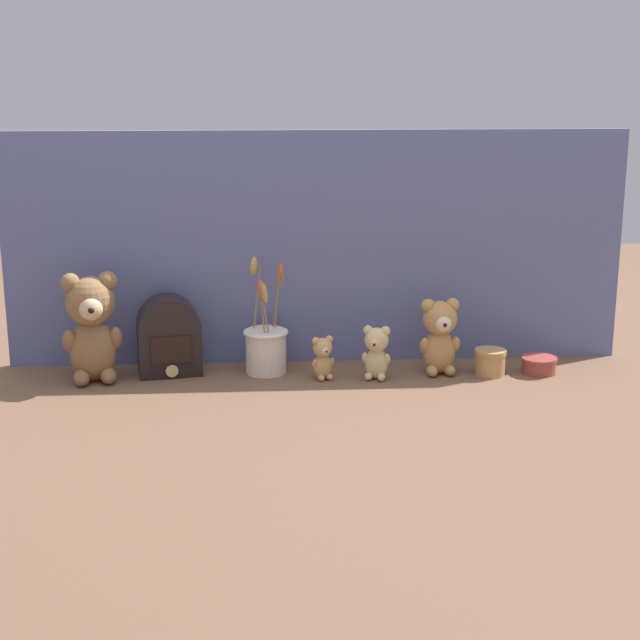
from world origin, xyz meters
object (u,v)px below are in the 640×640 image
teddy_bear_large (92,325)px  vintage_radio (169,337)px  teddy_bear_tiny (323,357)px  flower_vase (266,346)px  decorative_tin_short (539,365)px  teddy_bear_small (376,351)px  teddy_bear_medium (440,335)px  decorative_tin_tall (490,362)px

teddy_bear_large → vintage_radio: size_ratio=1.36×
teddy_bear_large → teddy_bear_tiny: teddy_bear_large is taller
teddy_bear_large → flower_vase: 0.48m
vintage_radio → decorative_tin_short: (1.03, -0.06, -0.08)m
teddy_bear_large → flower_vase: bearing=5.3°
teddy_bear_small → teddy_bear_medium: bearing=11.4°
decorative_tin_tall → teddy_bear_tiny: bearing=-178.8°
flower_vase → vintage_radio: 0.27m
teddy_bear_large → teddy_bear_small: teddy_bear_large is taller
teddy_bear_medium → decorative_tin_tall: bearing=-8.4°
flower_vase → decorative_tin_short: size_ratio=3.26×
decorative_tin_tall → decorative_tin_short: (0.14, 0.01, -0.01)m
teddy_bear_medium → flower_vase: 0.49m
teddy_bear_medium → teddy_bear_small: bearing=-168.6°
teddy_bear_small → decorative_tin_tall: 0.33m
teddy_bear_medium → teddy_bear_tiny: (-0.33, -0.03, -0.05)m
teddy_bear_tiny → vintage_radio: bearing=169.8°
teddy_bear_small → decorative_tin_short: size_ratio=1.50×
decorative_tin_tall → decorative_tin_short: bearing=2.6°
teddy_bear_large → decorative_tin_short: 1.24m
teddy_bear_large → teddy_bear_medium: (0.95, 0.00, -0.05)m
vintage_radio → decorative_tin_tall: bearing=-4.3°
teddy_bear_small → decorative_tin_short: bearing=2.8°
vintage_radio → teddy_bear_medium: bearing=-3.5°
teddy_bear_large → teddy_bear_tiny: bearing=-2.4°
teddy_bear_large → teddy_bear_medium: size_ratio=1.41×
teddy_bear_medium → decorative_tin_tall: (0.14, -0.02, -0.08)m
teddy_bear_tiny → decorative_tin_short: bearing=1.5°
teddy_bear_large → decorative_tin_short: bearing=-0.4°
teddy_bear_medium → teddy_bear_small: teddy_bear_medium is taller
teddy_bear_medium → vintage_radio: 0.75m
teddy_bear_small → flower_vase: flower_vase is taller
teddy_bear_tiny → flower_vase: bearing=155.9°
teddy_bear_small → vintage_radio: vintage_radio is taller
decorative_tin_short → teddy_bear_medium: bearing=177.1°
teddy_bear_large → teddy_bear_tiny: 0.63m
teddy_bear_medium → decorative_tin_tall: teddy_bear_medium is taller
teddy_bear_small → flower_vase: bearing=165.9°
teddy_bear_large → teddy_bear_small: size_ratio=2.01×
teddy_bear_large → teddy_bear_small: (0.77, -0.03, -0.08)m
vintage_radio → decorative_tin_tall: 0.90m
decorative_tin_tall → flower_vase: bearing=174.6°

